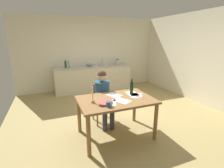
# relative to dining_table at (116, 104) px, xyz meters

# --- Properties ---
(ground_plane) EXTENTS (5.20, 5.20, 0.04)m
(ground_plane) POSITION_rel_dining_table_xyz_m (0.40, 0.81, -0.68)
(ground_plane) COLOR tan
(wall_back) EXTENTS (5.20, 0.12, 2.60)m
(wall_back) POSITION_rel_dining_table_xyz_m (0.40, 3.41, 0.64)
(wall_back) COLOR silver
(wall_back) RESTS_ON ground
(wall_right) EXTENTS (0.12, 5.20, 2.60)m
(wall_right) POSITION_rel_dining_table_xyz_m (3.00, 0.81, 0.64)
(wall_right) COLOR silver
(wall_right) RESTS_ON ground
(kitchen_counter) EXTENTS (2.76, 0.64, 0.90)m
(kitchen_counter) POSITION_rel_dining_table_xyz_m (0.40, 3.05, -0.21)
(kitchen_counter) COLOR beige
(kitchen_counter) RESTS_ON ground
(dining_table) EXTENTS (1.38, 0.91, 0.76)m
(dining_table) POSITION_rel_dining_table_xyz_m (0.00, 0.00, 0.00)
(dining_table) COLOR olive
(dining_table) RESTS_ON ground
(chair_at_table) EXTENTS (0.40, 0.40, 0.85)m
(chair_at_table) POSITION_rel_dining_table_xyz_m (-0.07, 0.70, -0.19)
(chair_at_table) COLOR olive
(chair_at_table) RESTS_ON ground
(person_seated) EXTENTS (0.32, 0.59, 1.19)m
(person_seated) POSITION_rel_dining_table_xyz_m (-0.06, 0.55, 0.02)
(person_seated) COLOR navy
(person_seated) RESTS_ON ground
(coffee_mug) EXTENTS (0.12, 0.08, 0.09)m
(coffee_mug) POSITION_rel_dining_table_xyz_m (-0.26, -0.30, 0.15)
(coffee_mug) COLOR #33598C
(coffee_mug) RESTS_ON dining_table
(candlestick) EXTENTS (0.06, 0.06, 0.30)m
(candlestick) POSITION_rel_dining_table_xyz_m (-0.45, -0.03, 0.19)
(candlestick) COLOR gold
(candlestick) RESTS_ON dining_table
(book_magazine) EXTENTS (0.29, 0.32, 0.03)m
(book_magazine) POSITION_rel_dining_table_xyz_m (-0.25, -0.16, 0.12)
(book_magazine) COLOR #A74F4B
(book_magazine) RESTS_ON dining_table
(paper_letter) EXTENTS (0.33, 0.36, 0.00)m
(paper_letter) POSITION_rel_dining_table_xyz_m (0.45, 0.02, 0.11)
(paper_letter) COLOR white
(paper_letter) RESTS_ON dining_table
(paper_bill) EXTENTS (0.30, 0.35, 0.00)m
(paper_bill) POSITION_rel_dining_table_xyz_m (-0.17, -0.13, 0.11)
(paper_bill) COLOR white
(paper_bill) RESTS_ON dining_table
(paper_envelope) EXTENTS (0.31, 0.35, 0.00)m
(paper_envelope) POSITION_rel_dining_table_xyz_m (0.04, 0.21, 0.11)
(paper_envelope) COLOR white
(paper_envelope) RESTS_ON dining_table
(paper_receipt) EXTENTS (0.24, 0.32, 0.00)m
(paper_receipt) POSITION_rel_dining_table_xyz_m (0.42, 0.15, 0.11)
(paper_receipt) COLOR white
(paper_receipt) RESTS_ON dining_table
(paper_notice) EXTENTS (0.33, 0.36, 0.00)m
(paper_notice) POSITION_rel_dining_table_xyz_m (0.06, -0.13, 0.11)
(paper_notice) COLOR white
(paper_notice) RESTS_ON dining_table
(wine_bottle_on_table) EXTENTS (0.07, 0.07, 0.32)m
(wine_bottle_on_table) POSITION_rel_dining_table_xyz_m (0.38, 0.10, 0.24)
(wine_bottle_on_table) COLOR black
(wine_bottle_on_table) RESTS_ON dining_table
(sink_unit) EXTENTS (0.36, 0.36, 0.24)m
(sink_unit) POSITION_rel_dining_table_xyz_m (0.81, 3.06, 0.26)
(sink_unit) COLOR #B2B7BC
(sink_unit) RESTS_ON kitchen_counter
(bottle_oil) EXTENTS (0.07, 0.07, 0.27)m
(bottle_oil) POSITION_rel_dining_table_xyz_m (-0.55, 3.02, 0.35)
(bottle_oil) COLOR #194C23
(bottle_oil) RESTS_ON kitchen_counter
(bottle_vinegar) EXTENTS (0.07, 0.07, 0.27)m
(bottle_vinegar) POSITION_rel_dining_table_xyz_m (-0.44, 2.95, 0.35)
(bottle_vinegar) COLOR #8C999E
(bottle_vinegar) RESTS_ON kitchen_counter
(mixing_bowl) EXTENTS (0.21, 0.21, 0.09)m
(mixing_bowl) POSITION_rel_dining_table_xyz_m (0.26, 3.01, 0.29)
(mixing_bowl) COLOR #668C99
(mixing_bowl) RESTS_ON kitchen_counter
(stovetop_kettle) EXTENTS (0.18, 0.18, 0.22)m
(stovetop_kettle) POSITION_rel_dining_table_xyz_m (1.35, 3.05, 0.34)
(stovetop_kettle) COLOR #B7BABF
(stovetop_kettle) RESTS_ON kitchen_counter
(wine_glass_near_sink) EXTENTS (0.07, 0.07, 0.15)m
(wine_glass_near_sink) POSITION_rel_dining_table_xyz_m (0.45, 3.20, 0.35)
(wine_glass_near_sink) COLOR silver
(wine_glass_near_sink) RESTS_ON kitchen_counter
(wine_glass_by_kettle) EXTENTS (0.07, 0.07, 0.15)m
(wine_glass_by_kettle) POSITION_rel_dining_table_xyz_m (0.36, 3.20, 0.35)
(wine_glass_by_kettle) COLOR silver
(wine_glass_by_kettle) RESTS_ON kitchen_counter
(wine_glass_back_left) EXTENTS (0.07, 0.07, 0.15)m
(wine_glass_back_left) POSITION_rel_dining_table_xyz_m (0.23, 3.20, 0.35)
(wine_glass_back_left) COLOR silver
(wine_glass_back_left) RESTS_ON kitchen_counter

